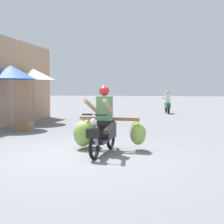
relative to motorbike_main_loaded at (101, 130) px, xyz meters
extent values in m
plane|color=slate|center=(-0.27, -0.69, -0.50)|extent=(120.00, 120.00, 0.00)
torus|color=black|center=(0.11, -1.01, -0.22)|extent=(0.13, 0.56, 0.56)
torus|color=black|center=(0.21, 0.19, -0.22)|extent=(0.13, 0.56, 0.56)
cube|color=black|center=(0.15, -0.51, -0.18)|extent=(0.29, 0.58, 0.08)
cube|color=black|center=(0.19, -0.11, 0.00)|extent=(0.33, 0.66, 0.36)
cube|color=black|center=(0.18, -0.19, 0.22)|extent=(0.31, 0.62, 0.10)
cylinder|color=gray|center=(0.12, -0.95, 0.12)|extent=(0.09, 0.29, 0.69)
cylinder|color=black|center=(0.11, -0.99, 0.46)|extent=(0.56, 0.09, 0.04)
sphere|color=silver|center=(0.11, -1.07, 0.32)|extent=(0.14, 0.14, 0.14)
cube|color=black|center=(0.10, -1.10, 0.08)|extent=(0.25, 0.18, 0.20)
cube|color=black|center=(0.11, -1.01, 0.08)|extent=(0.12, 0.29, 0.04)
cube|color=olive|center=(0.20, 0.04, 0.28)|extent=(1.50, 0.23, 0.08)
cube|color=olive|center=(0.22, 0.22, 0.25)|extent=(1.35, 0.19, 0.06)
ellipsoid|color=#7DA140|center=(-0.40, 0.37, -0.09)|extent=(0.51, 0.47, 0.53)
cylinder|color=#998459|center=(-0.40, 0.37, 0.22)|extent=(0.02, 0.02, 0.14)
ellipsoid|color=#7CA03F|center=(0.85, 0.27, -0.06)|extent=(0.41, 0.39, 0.56)
cylinder|color=#998459|center=(0.85, 0.27, 0.24)|extent=(0.02, 0.02, 0.10)
ellipsoid|color=#8EB150|center=(-0.49, 0.20, -0.10)|extent=(0.41, 0.38, 0.59)
cylinder|color=#998459|center=(-0.49, 0.20, 0.23)|extent=(0.02, 0.02, 0.12)
ellipsoid|color=#88AC4B|center=(0.91, 0.08, -0.07)|extent=(0.46, 0.43, 0.54)
cylinder|color=#998459|center=(0.91, 0.08, 0.23)|extent=(0.02, 0.02, 0.12)
ellipsoid|color=#86A948|center=(-0.45, 0.02, -0.11)|extent=(0.50, 0.46, 0.64)
cylinder|color=#998459|center=(-0.45, 0.02, 0.24)|extent=(0.02, 0.02, 0.11)
ellipsoid|color=#8AAE4D|center=(-0.33, 0.11, -0.07)|extent=(0.38, 0.34, 0.53)
cylinder|color=#998459|center=(-0.33, 0.11, 0.23)|extent=(0.02, 0.02, 0.12)
cube|color=#4C7F51|center=(0.17, -0.31, 0.55)|extent=(0.36, 0.25, 0.56)
sphere|color=#B22626|center=(0.17, -0.33, 0.96)|extent=(0.24, 0.24, 0.24)
cylinder|color=tan|center=(0.34, -0.66, 0.61)|extent=(0.10, 0.72, 0.39)
cylinder|color=tan|center=(-0.05, -0.63, 0.61)|extent=(0.20, 0.72, 0.39)
cylinder|color=#4C4238|center=(0.30, -0.44, 0.12)|extent=(0.17, 0.45, 0.27)
cylinder|color=#4C4238|center=(0.02, -0.42, 0.12)|extent=(0.17, 0.45, 0.27)
torus|color=black|center=(1.23, 12.38, -0.24)|extent=(0.17, 0.53, 0.52)
torus|color=black|center=(1.41, 11.29, -0.24)|extent=(0.17, 0.53, 0.52)
cube|color=#196638|center=(1.34, 11.74, 0.00)|extent=(0.39, 0.93, 0.32)
cylinder|color=black|center=(1.24, 12.33, 0.42)|extent=(0.50, 0.12, 0.04)
cube|color=silver|center=(1.34, 11.72, 0.45)|extent=(0.33, 0.25, 0.52)
sphere|color=tan|center=(1.34, 11.74, 0.80)|extent=(0.20, 0.20, 0.20)
cylinder|color=#99999E|center=(-4.25, 5.13, 0.49)|extent=(0.05, 0.05, 1.99)
cone|color=beige|center=(-4.25, 5.13, 1.63)|extent=(1.88, 1.88, 0.48)
cylinder|color=#99999E|center=(-4.19, 3.15, 0.49)|extent=(0.05, 0.05, 1.97)
cone|color=#3860B2|center=(-4.19, 3.15, 1.62)|extent=(1.84, 1.84, 0.50)
cube|color=olive|center=(-3.50, 2.78, -0.32)|extent=(0.56, 0.40, 0.36)
camera|label=1|loc=(1.76, -7.12, 1.00)|focal=48.55mm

